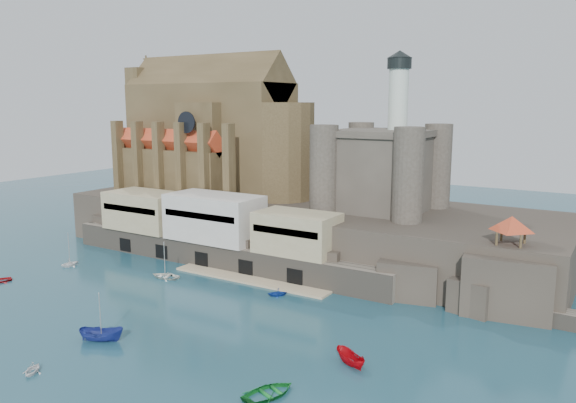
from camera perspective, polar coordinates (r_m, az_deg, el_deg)
The scene contains 14 objects.
ground at distance 85.07m, azimuth -12.20°, elevation -10.81°, with size 300.00×300.00×0.00m, color #183F4F.
promontory at distance 114.04m, azimuth 1.46°, elevation -2.66°, with size 100.00×36.00×10.00m.
quay at distance 106.32m, azimuth -7.67°, elevation -3.05°, with size 70.00×12.00×13.05m.
church at distance 127.22m, azimuth -7.34°, elevation 6.41°, with size 47.00×25.93×30.51m.
castle_keep at distance 106.24m, azimuth 9.57°, elevation 3.59°, with size 21.20×21.20×29.30m.
rock_outcrop at distance 87.63m, azimuth 21.38°, elevation -7.89°, with size 14.50×10.50×8.70m.
pavilion at distance 85.62m, azimuth 21.77°, elevation -2.29°, with size 6.40×6.40×5.40m.
boat_1 at distance 71.78m, azimuth -24.52°, elevation -15.56°, with size 2.56×1.56×2.96m, color white.
boat_2 at distance 77.31m, azimuth -18.40°, elevation -13.29°, with size 2.19×2.24×5.81m, color navy.
boat_3 at distance 61.53m, azimuth -1.93°, elevation -19.07°, with size 4.30×1.25×6.02m, color #13782A.
boat_4 at distance 112.32m, azimuth -21.26°, elevation -6.14°, with size 3.00×1.83×3.48m, color white.
boat_5 at distance 68.12m, azimuth 6.30°, elevation -16.09°, with size 1.79×1.84×4.77m, color #B1050E.
boat_6 at distance 100.54m, azimuth -12.37°, elevation -7.54°, with size 3.83×1.11×5.37m, color white.
boat_7 at distance 89.38m, azimuth -1.08°, elevation -9.55°, with size 2.67×1.63×3.09m, color #13389E.
Camera 1 is at (55.91, -56.73, 29.87)m, focal length 35.00 mm.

